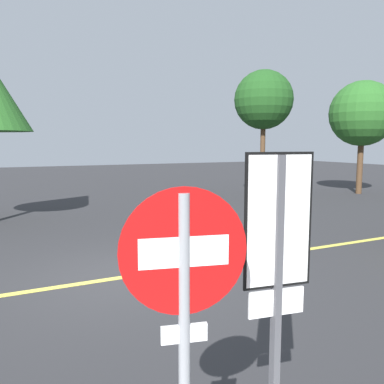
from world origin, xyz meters
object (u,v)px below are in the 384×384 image
(stop_sign, at_px, (184,311))
(tree_centre_verge, at_px, (363,114))
(tree_right_verge, at_px, (264,100))
(speed_limit_sign, at_px, (278,256))

(stop_sign, bearing_deg, tree_centre_verge, 38.36)
(stop_sign, height_order, tree_right_verge, tree_right_verge)
(speed_limit_sign, height_order, tree_right_verge, tree_right_verge)
(tree_right_verge, bearing_deg, tree_centre_verge, -10.36)
(stop_sign, bearing_deg, speed_limit_sign, 14.77)
(stop_sign, xyz_separation_m, tree_right_verge, (10.37, 13.45, 2.97))
(speed_limit_sign, bearing_deg, stop_sign, -165.23)
(stop_sign, xyz_separation_m, tree_centre_verge, (15.75, 12.47, 2.46))
(stop_sign, distance_m, speed_limit_sign, 0.90)
(stop_sign, relative_size, speed_limit_sign, 0.93)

